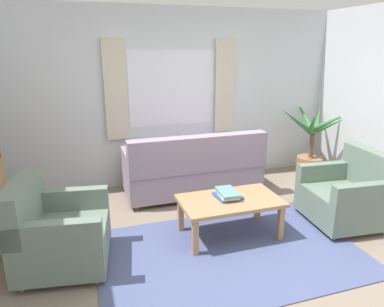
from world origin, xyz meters
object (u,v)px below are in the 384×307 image
object	(u,v)px
armchair_right	(348,195)
armchair_left	(56,232)
book_stack_on_table	(228,194)
couch	(194,170)
coffee_table	(230,204)
potted_plant	(311,146)

from	to	relation	value
armchair_right	armchair_left	bearing A→B (deg)	-87.40
book_stack_on_table	armchair_right	bearing A→B (deg)	-7.73
couch	book_stack_on_table	xyz separation A→B (m)	(0.01, -1.17, 0.11)
couch	armchair_left	bearing A→B (deg)	34.85
couch	coffee_table	world-z (taller)	couch
armchair_right	couch	bearing A→B (deg)	-127.72
coffee_table	armchair_left	bearing A→B (deg)	-179.61
armchair_left	coffee_table	bearing A→B (deg)	-80.84
armchair_left	book_stack_on_table	size ratio (longest dim) A/B	2.84
potted_plant	armchair_right	bearing A→B (deg)	-110.62
coffee_table	book_stack_on_table	bearing A→B (deg)	97.27
potted_plant	coffee_table	bearing A→B (deg)	-146.09
couch	armchair_left	distance (m)	2.16
armchair_right	book_stack_on_table	world-z (taller)	armchair_right
coffee_table	book_stack_on_table	size ratio (longest dim) A/B	3.27
armchair_left	armchair_right	xyz separation A→B (m)	(3.26, -0.13, 0.00)
potted_plant	couch	bearing A→B (deg)	-175.95
couch	book_stack_on_table	world-z (taller)	couch
armchair_left	coffee_table	xyz separation A→B (m)	(1.79, 0.01, 0.03)
armchair_left	armchair_right	bearing A→B (deg)	-83.55
armchair_right	potted_plant	bearing A→B (deg)	164.31
book_stack_on_table	coffee_table	bearing A→B (deg)	-82.73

